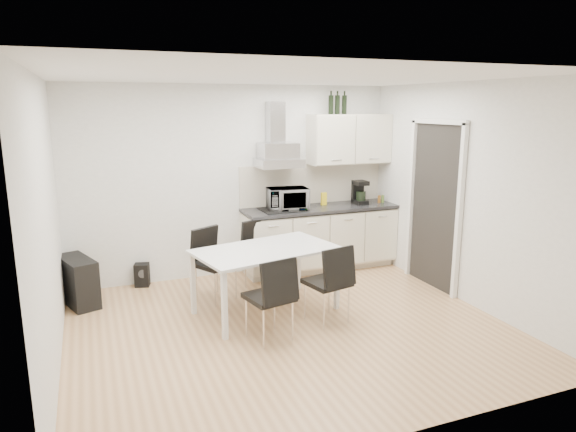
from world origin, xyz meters
name	(u,v)px	position (x,y,z in m)	size (l,w,h in m)	color
ground	(289,327)	(0.00, 0.00, 0.00)	(4.50, 4.50, 0.00)	tan
wall_back	(235,182)	(0.00, 2.00, 1.30)	(4.50, 0.10, 2.60)	white
wall_front	(400,264)	(0.00, -2.00, 1.30)	(4.50, 0.10, 2.60)	white
wall_left	(46,228)	(-2.25, 0.00, 1.30)	(0.10, 4.00, 2.60)	white
wall_right	(467,195)	(2.25, 0.00, 1.30)	(0.10, 4.00, 2.60)	white
ceiling	(289,76)	(0.00, 0.00, 2.60)	(4.50, 4.50, 0.00)	white
doorway	(434,207)	(2.21, 0.55, 1.05)	(0.08, 1.04, 2.10)	white
kitchenette	(322,212)	(1.19, 1.73, 0.83)	(2.22, 0.64, 2.52)	beige
dining_table	(266,255)	(-0.08, 0.51, 0.68)	(1.70, 1.19, 0.75)	white
chair_far_left	(216,265)	(-0.53, 1.08, 0.44)	(0.44, 0.50, 0.88)	black
chair_far_right	(264,256)	(0.14, 1.23, 0.44)	(0.44, 0.50, 0.88)	black
chair_near_left	(269,298)	(-0.29, -0.18, 0.44)	(0.44, 0.50, 0.88)	black
chair_near_right	(327,283)	(0.44, 0.00, 0.44)	(0.44, 0.50, 0.88)	black
guitar_amp	(78,281)	(-2.09, 1.53, 0.28)	(0.50, 0.74, 0.57)	black
floor_speaker	(142,275)	(-1.32, 1.90, 0.15)	(0.18, 0.16, 0.30)	black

